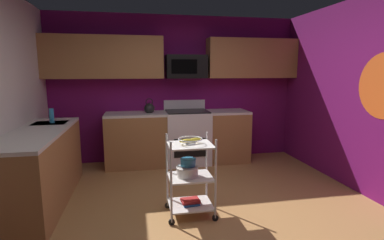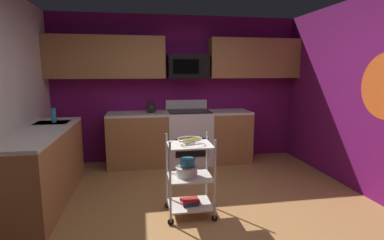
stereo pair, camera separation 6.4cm
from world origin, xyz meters
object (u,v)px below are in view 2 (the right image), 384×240
at_px(fruit_bowl, 190,140).
at_px(mixing_bowl_small, 188,162).
at_px(rolling_cart, 190,177).
at_px(dish_soap_bottle, 54,115).
at_px(oven_range, 189,136).
at_px(book_stack, 190,201).
at_px(kettle, 151,108).
at_px(microwave, 188,67).
at_px(mixing_bowl_large, 187,171).

distance_m(fruit_bowl, mixing_bowl_small, 0.26).
bearing_deg(rolling_cart, mixing_bowl_small, 124.55).
relative_size(rolling_cart, dish_soap_bottle, 4.57).
xyz_separation_m(oven_range, book_stack, (-0.31, -1.95, -0.32)).
distance_m(book_stack, kettle, 2.15).
xyz_separation_m(rolling_cart, book_stack, (0.00, 0.00, -0.30)).
relative_size(microwave, rolling_cart, 0.77).
bearing_deg(mixing_bowl_large, rolling_cart, 0.00).
relative_size(microwave, mixing_bowl_small, 3.85).
height_order(rolling_cart, mixing_bowl_large, rolling_cart).
bearing_deg(book_stack, mixing_bowl_large, -180.00).
bearing_deg(dish_soap_bottle, mixing_bowl_large, -35.17).
distance_m(oven_range, mixing_bowl_small, 1.95).
height_order(microwave, fruit_bowl, microwave).
height_order(rolling_cart, book_stack, rolling_cart).
height_order(mixing_bowl_large, dish_soap_bottle, dish_soap_bottle).
relative_size(rolling_cart, mixing_bowl_large, 3.63).
distance_m(rolling_cart, mixing_bowl_small, 0.17).
height_order(oven_range, dish_soap_bottle, dish_soap_bottle).
relative_size(rolling_cart, kettle, 3.47).
height_order(oven_range, mixing_bowl_small, oven_range).
bearing_deg(oven_range, microwave, 90.26).
height_order(oven_range, microwave, microwave).
bearing_deg(mixing_bowl_small, rolling_cart, -55.45).
xyz_separation_m(rolling_cart, mixing_bowl_small, (-0.02, 0.03, 0.17)).
distance_m(mixing_bowl_large, kettle, 2.03).
xyz_separation_m(fruit_bowl, dish_soap_bottle, (-1.72, 1.19, 0.14)).
height_order(rolling_cart, mixing_bowl_small, rolling_cart).
bearing_deg(kettle, mixing_bowl_large, -80.79).
height_order(mixing_bowl_large, kettle, kettle).
distance_m(oven_range, rolling_cart, 1.97).
bearing_deg(microwave, oven_range, -89.74).
bearing_deg(oven_range, dish_soap_bottle, -159.43).
height_order(microwave, kettle, microwave).
height_order(microwave, dish_soap_bottle, microwave).
xyz_separation_m(oven_range, fruit_bowl, (-0.31, -1.95, 0.40)).
height_order(oven_range, fruit_bowl, oven_range).
xyz_separation_m(mixing_bowl_large, kettle, (-0.32, 1.94, 0.48)).
bearing_deg(mixing_bowl_large, fruit_bowl, 0.00).
bearing_deg(book_stack, rolling_cart, -135.00).
xyz_separation_m(mixing_bowl_small, book_stack, (0.02, -0.03, -0.46)).
distance_m(fruit_bowl, dish_soap_bottle, 2.09).
bearing_deg(oven_range, mixing_bowl_small, -99.65).
bearing_deg(microwave, book_stack, -98.47).
distance_m(oven_range, book_stack, 2.00).
xyz_separation_m(mixing_bowl_small, dish_soap_bottle, (-1.70, 1.16, 0.40)).
xyz_separation_m(microwave, rolling_cart, (-0.31, -2.05, -1.25)).
xyz_separation_m(book_stack, dish_soap_bottle, (-1.72, 1.19, 0.86)).
bearing_deg(rolling_cart, microwave, 81.53).
height_order(rolling_cart, fruit_bowl, rolling_cart).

